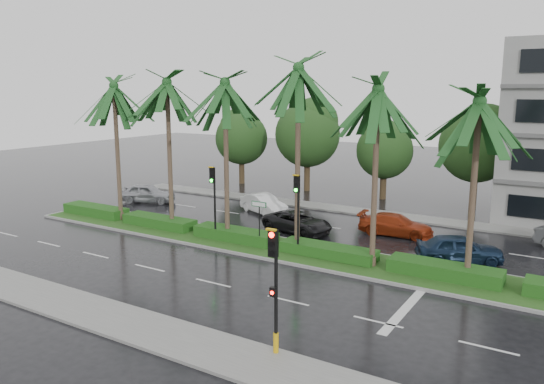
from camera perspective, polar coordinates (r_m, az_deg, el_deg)
The scene contains 17 objects.
ground at distance 28.87m, azimuth -0.22°, elevation -6.76°, with size 120.00×120.00×0.00m, color black.
near_sidewalk at distance 21.45m, azimuth -15.15°, elevation -13.47°, with size 40.00×2.40×0.12m, color slate.
far_sidewalk at distance 39.21m, azimuth 9.06°, elevation -2.04°, with size 40.00×2.00×0.12m, color slate.
median at distance 29.67m, azimuth 0.80°, elevation -6.12°, with size 36.00×4.00×0.15m.
hedge at distance 29.56m, azimuth 0.80°, elevation -5.43°, with size 35.20×1.40×0.60m.
lane_markings at distance 27.11m, azimuth 4.81°, elevation -7.99°, with size 34.00×13.06×0.01m.
palm_row at distance 29.03m, azimuth -1.30°, elevation 10.20°, with size 26.30×4.20×10.56m.
signal_near at distance 17.53m, azimuth 0.28°, elevation -10.07°, with size 0.34×0.45×4.36m.
signal_median_left at distance 30.59m, azimuth -6.31°, elevation -0.02°, with size 0.34×0.42×4.36m.
signal_median_right at distance 27.62m, azimuth 2.75°, elevation -1.16°, with size 0.34×0.42×4.36m.
street_sign at distance 29.22m, azimuth -1.40°, elevation -2.23°, with size 0.95×0.09×2.60m.
bg_trees at distance 43.42m, azimuth 12.86°, elevation 5.56°, with size 33.16×5.64×8.15m.
car_silver at distance 42.96m, azimuth -13.28°, elevation -0.12°, with size 4.39×1.77×1.50m, color #A1A2A9.
car_white at distance 38.09m, azimuth -0.90°, elevation -1.30°, with size 4.22×1.47×1.39m, color white.
car_darkgrey at distance 33.25m, azimuth 2.77°, elevation -3.23°, with size 4.63×2.13×1.29m, color black.
car_red at distance 33.32m, azimuth 13.16°, elevation -3.46°, with size 4.52×1.84×1.31m, color #992C10.
car_blue at distance 29.06m, azimuth 19.50°, elevation -5.78°, with size 4.33×1.74×1.48m, color #152741.
Camera 1 is at (14.49, -23.37, 8.80)m, focal length 35.00 mm.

